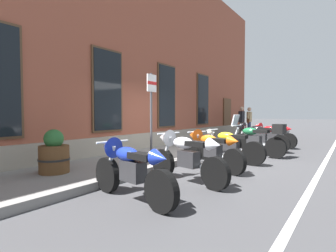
{
  "coord_description": "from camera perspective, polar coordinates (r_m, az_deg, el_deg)",
  "views": [
    {
      "loc": [
        -7.44,
        -3.8,
        1.39
      ],
      "look_at": [
        -1.18,
        0.44,
        1.05
      ],
      "focal_mm": 29.06,
      "sensor_mm": 36.0,
      "label": 1
    }
  ],
  "objects": [
    {
      "name": "pedestrian_tan_coat",
      "position": [
        15.74,
        16.67,
        1.21
      ],
      "size": [
        0.66,
        0.22,
        1.6
      ],
      "color": "#2D3351",
      "rests_on": "sidewalk"
    },
    {
      "name": "lane_stripe",
      "position": [
        7.59,
        29.28,
        -8.29
      ],
      "size": [
        28.34,
        0.12,
        0.01
      ],
      "primitive_type": "cube",
      "color": "silver",
      "rests_on": "ground_plane"
    },
    {
      "name": "motorcycle_yellow_naked",
      "position": [
        7.95,
        12.58,
        -4.11
      ],
      "size": [
        0.62,
        2.12,
        0.94
      ],
      "color": "black",
      "rests_on": "ground_plane"
    },
    {
      "name": "motorcycle_orange_sport",
      "position": [
        6.88,
        8.63,
        -4.51
      ],
      "size": [
        0.9,
        1.98,
        1.0
      ],
      "color": "black",
      "rests_on": "ground_plane"
    },
    {
      "name": "motorcycle_black_sport",
      "position": [
        10.63,
        18.07,
        -1.94
      ],
      "size": [
        0.62,
        2.2,
        1.07
      ],
      "color": "black",
      "rests_on": "ground_plane"
    },
    {
      "name": "motorcycle_white_sport",
      "position": [
        5.55,
        3.35,
        -5.93
      ],
      "size": [
        0.75,
        2.03,
        1.05
      ],
      "color": "black",
      "rests_on": "ground_plane"
    },
    {
      "name": "motorcycle_blue_sport",
      "position": [
        4.46,
        -8.35,
        -8.41
      ],
      "size": [
        0.7,
        2.02,
        0.99
      ],
      "color": "black",
      "rests_on": "ground_plane"
    },
    {
      "name": "motorcycle_green_touring",
      "position": [
        9.32,
        17.98,
        -2.63
      ],
      "size": [
        0.71,
        2.17,
        1.37
      ],
      "color": "black",
      "rests_on": "ground_plane"
    },
    {
      "name": "parking_sign",
      "position": [
        6.95,
        -3.51,
        4.51
      ],
      "size": [
        0.36,
        0.07,
        2.26
      ],
      "color": "#4C4C51",
      "rests_on": "sidewalk"
    },
    {
      "name": "sidewalk",
      "position": [
        9.06,
        0.18,
        -5.76
      ],
      "size": [
        28.34,
        2.41,
        0.16
      ],
      "primitive_type": "cube",
      "color": "slate",
      "rests_on": "ground_plane"
    },
    {
      "name": "barrel_planter",
      "position": [
        6.19,
        -22.79,
        -5.58
      ],
      "size": [
        0.64,
        0.64,
        0.91
      ],
      "color": "brown",
      "rests_on": "sidewalk"
    },
    {
      "name": "pedestrian_dark_jacket",
      "position": [
        15.0,
        15.16,
        1.24
      ],
      "size": [
        0.59,
        0.22,
        1.63
      ],
      "color": "#38332D",
      "rests_on": "sidewalk"
    },
    {
      "name": "motorcycle_red_sport",
      "position": [
        12.01,
        20.59,
        -1.58
      ],
      "size": [
        0.71,
        2.01,
        1.02
      ],
      "color": "black",
      "rests_on": "ground_plane"
    },
    {
      "name": "ground_plane",
      "position": [
        8.47,
        7.0,
        -6.91
      ],
      "size": [
        140.0,
        140.0,
        0.0
      ],
      "primitive_type": "plane",
      "color": "#38383A"
    },
    {
      "name": "brick_pub_facade",
      "position": [
        12.77,
        -19.65,
        13.63
      ],
      "size": [
        22.34,
        7.85,
        7.76
      ],
      "color": "brown",
      "rests_on": "ground_plane"
    }
  ]
}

